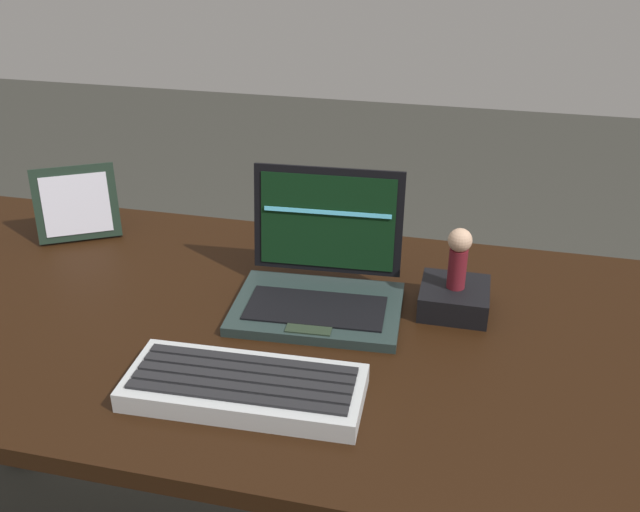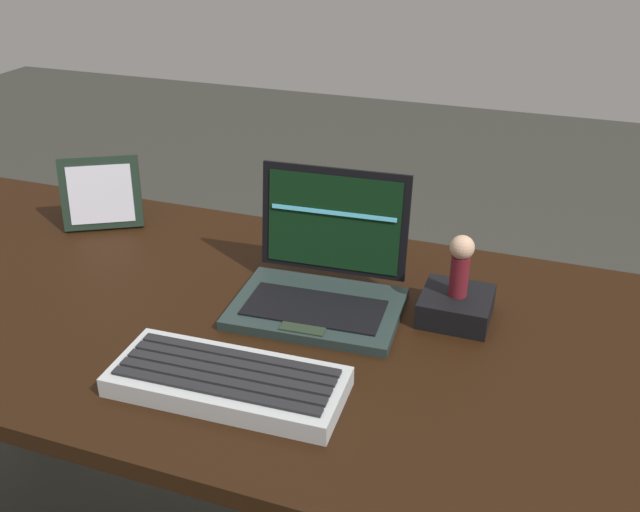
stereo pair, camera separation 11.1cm
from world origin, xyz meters
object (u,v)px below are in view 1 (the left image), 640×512
external_keyboard (244,387)px  figurine (459,255)px  figurine_stand (454,298)px  laptop_front (320,281)px  photo_frame (76,204)px

external_keyboard → figurine: 0.40m
figurine → figurine_stand: bearing=90.0°
laptop_front → external_keyboard: laptop_front is taller
photo_frame → figurine_stand: 0.74m
photo_frame → figurine_stand: (0.73, -0.10, -0.05)m
external_keyboard → figurine: size_ratio=3.18×
laptop_front → external_keyboard: size_ratio=0.86×
laptop_front → external_keyboard: 0.26m
laptop_front → external_keyboard: (-0.04, -0.26, -0.03)m
external_keyboard → photo_frame: photo_frame is taller
external_keyboard → laptop_front: bearing=80.2°
external_keyboard → figurine: bearing=48.0°
photo_frame → figurine: size_ratio=1.53×
laptop_front → figurine: 0.23m
laptop_front → photo_frame: size_ratio=1.78×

